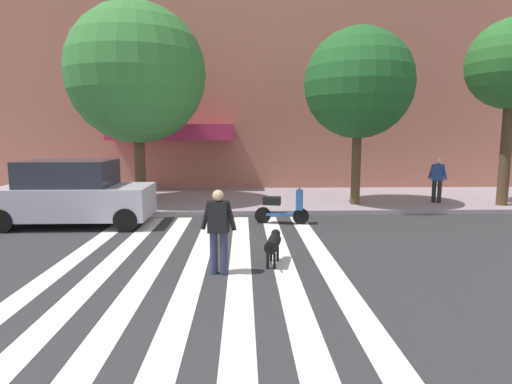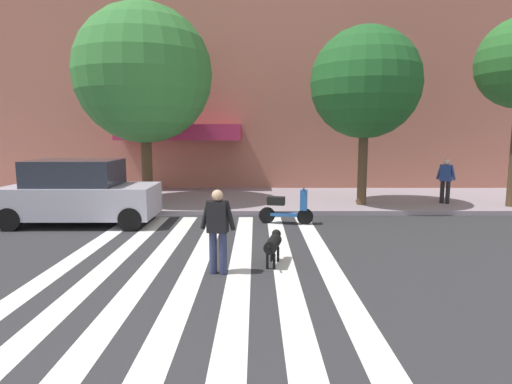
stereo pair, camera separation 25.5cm
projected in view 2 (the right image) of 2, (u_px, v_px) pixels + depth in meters
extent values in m
plane|color=#2B2B2D|center=(105.00, 285.00, 7.51)|extent=(160.00, 160.00, 0.00)
cube|color=gray|center=(188.00, 199.00, 16.87)|extent=(80.00, 6.00, 0.15)
cube|color=silver|center=(34.00, 285.00, 7.50)|extent=(0.45, 12.33, 0.01)
cube|color=silver|center=(85.00, 285.00, 7.50)|extent=(0.45, 12.33, 0.01)
cube|color=silver|center=(135.00, 285.00, 7.51)|extent=(0.45, 12.33, 0.01)
cube|color=silver|center=(186.00, 285.00, 7.51)|extent=(0.45, 12.33, 0.01)
cube|color=silver|center=(236.00, 285.00, 7.52)|extent=(0.45, 12.33, 0.01)
cube|color=silver|center=(286.00, 285.00, 7.52)|extent=(0.45, 12.33, 0.01)
cube|color=silver|center=(337.00, 285.00, 7.52)|extent=(0.45, 12.33, 0.01)
cube|color=#B42751|center=(178.00, 132.00, 18.88)|extent=(5.53, 1.60, 0.70)
cube|color=#B0AEBE|center=(80.00, 201.00, 12.49)|extent=(4.32, 1.98, 0.92)
cube|color=#232833|center=(73.00, 173.00, 12.37)|extent=(2.51, 1.74, 0.75)
cylinder|color=black|center=(145.00, 208.00, 13.45)|extent=(0.66, 0.22, 0.66)
cylinder|color=black|center=(128.00, 219.00, 11.66)|extent=(0.66, 0.22, 0.66)
cylinder|color=black|center=(40.00, 208.00, 13.42)|extent=(0.66, 0.22, 0.66)
cylinder|color=black|center=(7.00, 220.00, 11.63)|extent=(0.66, 0.22, 0.66)
cylinder|color=black|center=(303.00, 217.00, 12.51)|extent=(0.49, 0.19, 0.48)
cylinder|color=black|center=(265.00, 215.00, 12.71)|extent=(0.50, 0.23, 0.48)
cube|color=#215294|center=(282.00, 214.00, 12.61)|extent=(0.85, 0.46, 0.08)
cube|color=black|center=(274.00, 201.00, 12.60)|extent=(0.57, 0.39, 0.24)
cube|color=#215294|center=(302.00, 200.00, 12.45)|extent=(0.25, 0.31, 0.60)
cylinder|color=black|center=(302.00, 188.00, 12.40)|extent=(0.13, 0.50, 0.04)
cylinder|color=#4C3823|center=(145.00, 157.00, 15.70)|extent=(0.39, 0.39, 3.31)
sphere|color=#337533|center=(142.00, 74.00, 15.28)|extent=(4.99, 4.99, 4.99)
cylinder|color=#4C3823|center=(361.00, 160.00, 14.99)|extent=(0.33, 0.33, 3.23)
sphere|color=#1E5623|center=(363.00, 83.00, 14.62)|extent=(3.85, 3.85, 3.85)
cylinder|color=#282D4C|center=(211.00, 253.00, 8.10)|extent=(0.18, 0.18, 0.82)
cylinder|color=#282D4C|center=(221.00, 253.00, 8.06)|extent=(0.18, 0.18, 0.82)
cube|color=black|center=(216.00, 217.00, 7.98)|extent=(0.42, 0.31, 0.60)
cylinder|color=black|center=(204.00, 215.00, 8.02)|extent=(0.24, 0.13, 0.57)
cylinder|color=black|center=(228.00, 216.00, 7.93)|extent=(0.24, 0.13, 0.57)
sphere|color=tan|center=(216.00, 195.00, 7.92)|extent=(0.26, 0.26, 0.22)
cylinder|color=black|center=(271.00, 244.00, 8.60)|extent=(0.40, 0.78, 0.26)
sphere|color=black|center=(275.00, 234.00, 9.02)|extent=(0.24, 0.24, 0.20)
cylinder|color=black|center=(267.00, 247.00, 8.14)|extent=(0.08, 0.24, 0.16)
cylinder|color=black|center=(270.00, 254.00, 8.90)|extent=(0.07, 0.07, 0.32)
cylinder|color=black|center=(276.00, 254.00, 8.88)|extent=(0.07, 0.07, 0.32)
cylinder|color=black|center=(266.00, 261.00, 8.40)|extent=(0.07, 0.07, 0.32)
cylinder|color=black|center=(272.00, 261.00, 8.38)|extent=(0.07, 0.07, 0.32)
cylinder|color=black|center=(440.00, 192.00, 15.48)|extent=(0.21, 0.21, 0.82)
cylinder|color=black|center=(446.00, 192.00, 15.34)|extent=(0.21, 0.21, 0.82)
cube|color=navy|center=(444.00, 173.00, 15.31)|extent=(0.44, 0.44, 0.60)
cylinder|color=navy|center=(437.00, 172.00, 15.47)|extent=(0.22, 0.22, 0.57)
cylinder|color=navy|center=(451.00, 172.00, 15.14)|extent=(0.22, 0.22, 0.57)
sphere|color=beige|center=(445.00, 162.00, 15.26)|extent=(0.31, 0.31, 0.22)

